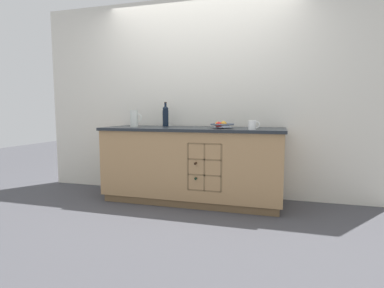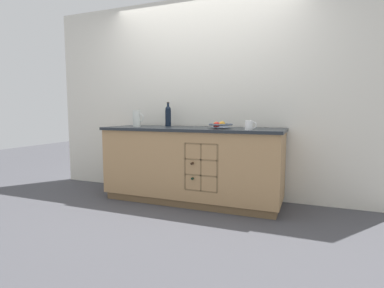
{
  "view_description": "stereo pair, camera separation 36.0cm",
  "coord_description": "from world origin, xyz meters",
  "px_view_note": "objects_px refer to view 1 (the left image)",
  "views": [
    {
      "loc": [
        0.98,
        -3.45,
        1.09
      ],
      "look_at": [
        0.0,
        0.0,
        0.71
      ],
      "focal_mm": 28.0,
      "sensor_mm": 36.0,
      "label": 1
    },
    {
      "loc": [
        1.32,
        -3.33,
        1.09
      ],
      "look_at": [
        0.0,
        0.0,
        0.71
      ],
      "focal_mm": 28.0,
      "sensor_mm": 36.0,
      "label": 2
    }
  ],
  "objects_px": {
    "ceramic_mug": "(253,125)",
    "standing_wine_bottle": "(166,116)",
    "white_pitcher": "(134,118)",
    "fruit_bowl": "(222,125)"
  },
  "relations": [
    {
      "from": "fruit_bowl",
      "to": "white_pitcher",
      "type": "bearing_deg",
      "value": 178.3
    },
    {
      "from": "fruit_bowl",
      "to": "standing_wine_bottle",
      "type": "xyz_separation_m",
      "value": [
        -0.79,
        0.28,
        0.1
      ]
    },
    {
      "from": "standing_wine_bottle",
      "to": "fruit_bowl",
      "type": "bearing_deg",
      "value": -19.69
    },
    {
      "from": "fruit_bowl",
      "to": "ceramic_mug",
      "type": "xyz_separation_m",
      "value": [
        0.35,
        -0.14,
        0.01
      ]
    },
    {
      "from": "ceramic_mug",
      "to": "standing_wine_bottle",
      "type": "height_order",
      "value": "standing_wine_bottle"
    },
    {
      "from": "white_pitcher",
      "to": "standing_wine_bottle",
      "type": "bearing_deg",
      "value": 38.03
    },
    {
      "from": "ceramic_mug",
      "to": "standing_wine_bottle",
      "type": "distance_m",
      "value": 1.22
    },
    {
      "from": "white_pitcher",
      "to": "ceramic_mug",
      "type": "distance_m",
      "value": 1.47
    },
    {
      "from": "fruit_bowl",
      "to": "standing_wine_bottle",
      "type": "height_order",
      "value": "standing_wine_bottle"
    },
    {
      "from": "fruit_bowl",
      "to": "ceramic_mug",
      "type": "relative_size",
      "value": 2.22
    }
  ]
}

